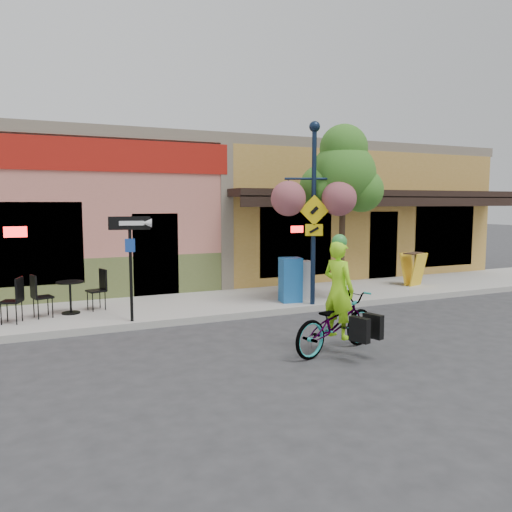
% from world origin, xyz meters
% --- Properties ---
extents(ground, '(90.00, 90.00, 0.00)m').
position_xyz_m(ground, '(0.00, 0.00, 0.00)').
color(ground, '#2D2D30').
rests_on(ground, ground).
extents(sidewalk, '(24.00, 3.00, 0.15)m').
position_xyz_m(sidewalk, '(0.00, 2.00, 0.07)').
color(sidewalk, '#9E9B93').
rests_on(sidewalk, ground).
extents(curb, '(24.00, 0.12, 0.15)m').
position_xyz_m(curb, '(0.00, 0.55, 0.07)').
color(curb, '#A8A59E').
rests_on(curb, ground).
extents(building, '(18.20, 8.20, 4.50)m').
position_xyz_m(building, '(0.00, 7.50, 2.25)').
color(building, '#C57161').
rests_on(building, ground).
extents(bicycle, '(2.08, 1.22, 1.03)m').
position_xyz_m(bicycle, '(-1.22, -2.41, 0.52)').
color(bicycle, maroon).
rests_on(bicycle, ground).
extents(cyclist_rider, '(0.56, 0.71, 1.69)m').
position_xyz_m(cyclist_rider, '(-1.17, -2.41, 0.84)').
color(cyclist_rider, '#A1FF1A').
rests_on(cyclist_rider, ground).
extents(lamp_post, '(1.49, 1.04, 4.32)m').
position_xyz_m(lamp_post, '(0.14, 0.65, 2.31)').
color(lamp_post, '#101E34').
rests_on(lamp_post, sidewalk).
extents(one_way_sign, '(0.85, 0.35, 2.16)m').
position_xyz_m(one_way_sign, '(-4.14, 0.69, 1.23)').
color(one_way_sign, black).
rests_on(one_way_sign, sidewalk).
extents(cafe_set_right, '(1.72, 1.19, 0.94)m').
position_xyz_m(cafe_set_right, '(-5.24, 1.95, 0.62)').
color(cafe_set_right, black).
rests_on(cafe_set_right, sidewalk).
extents(newspaper_box_blue, '(0.55, 0.51, 1.09)m').
position_xyz_m(newspaper_box_blue, '(-0.20, 1.14, 0.70)').
color(newspaper_box_blue, '#1B5DA6').
rests_on(newspaper_box_blue, sidewalk).
extents(newspaper_box_grey, '(0.56, 0.53, 0.96)m').
position_xyz_m(newspaper_box_grey, '(0.27, 1.41, 0.63)').
color(newspaper_box_grey, '#B9B9B9').
rests_on(newspaper_box_grey, sidewalk).
extents(street_tree, '(1.96, 1.96, 4.39)m').
position_xyz_m(street_tree, '(1.11, 0.88, 2.35)').
color(street_tree, '#3D7A26').
rests_on(street_tree, sidewalk).
extents(sandwich_board, '(0.69, 0.59, 0.98)m').
position_xyz_m(sandwich_board, '(4.31, 1.66, 0.64)').
color(sandwich_board, yellow).
rests_on(sandwich_board, sidewalk).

